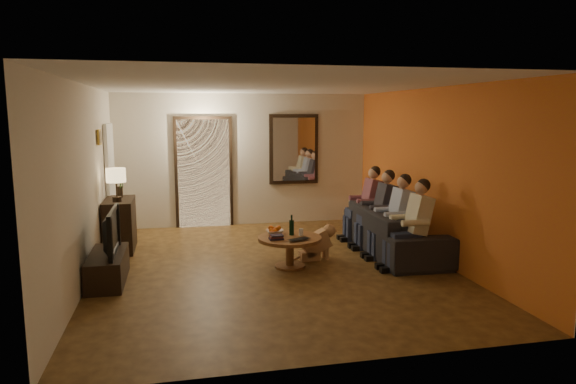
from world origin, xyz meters
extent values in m
cube|color=#3F2911|center=(0.00, 0.00, 0.00)|extent=(5.00, 6.00, 0.01)
cube|color=white|center=(0.00, 0.00, 2.60)|extent=(5.00, 6.00, 0.01)
cube|color=beige|center=(0.00, 3.00, 1.30)|extent=(5.00, 0.02, 2.60)
cube|color=beige|center=(0.00, -3.00, 1.30)|extent=(5.00, 0.02, 2.60)
cube|color=beige|center=(-2.50, 0.00, 1.30)|extent=(0.02, 6.00, 2.60)
cube|color=beige|center=(2.50, 0.00, 1.30)|extent=(0.02, 6.00, 2.60)
cube|color=orange|center=(2.49, 0.00, 1.30)|extent=(0.01, 6.00, 2.60)
cube|color=#FFE0A5|center=(-0.80, 2.98, 1.05)|extent=(1.00, 0.06, 2.10)
cube|color=black|center=(-0.80, 2.97, 1.05)|extent=(1.12, 0.04, 2.22)
cube|color=silver|center=(-0.55, 2.98, 0.90)|extent=(0.45, 0.03, 1.70)
cube|color=black|center=(1.00, 2.96, 1.50)|extent=(1.00, 0.05, 1.40)
cube|color=white|center=(1.00, 2.93, 1.50)|extent=(0.86, 0.02, 1.26)
cube|color=white|center=(-2.46, 2.30, 1.02)|extent=(0.06, 0.85, 2.04)
cube|color=#B28C33|center=(-2.47, 1.30, 1.85)|extent=(0.03, 0.28, 0.24)
cube|color=brown|center=(-2.46, 1.30, 1.85)|extent=(0.01, 0.22, 0.18)
cube|color=black|center=(-2.25, 1.47, 0.42)|extent=(0.45, 0.94, 0.84)
cube|color=black|center=(-2.25, -0.20, 0.19)|extent=(0.45, 1.17, 0.39)
imported|color=black|center=(-2.25, -0.20, 0.68)|extent=(1.01, 0.13, 0.58)
imported|color=black|center=(2.06, 0.38, 0.36)|extent=(2.48, 1.04, 0.71)
cylinder|color=brown|center=(0.25, -0.06, 0.23)|extent=(1.12, 1.12, 0.45)
imported|color=white|center=(0.07, 0.16, 0.48)|extent=(0.26, 0.26, 0.06)
cylinder|color=silver|center=(0.43, -0.01, 0.50)|extent=(0.06, 0.06, 0.10)
imported|color=black|center=(0.35, -0.34, 0.46)|extent=(0.39, 0.33, 0.03)
camera|label=1|loc=(-1.32, -7.10, 2.21)|focal=32.00mm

